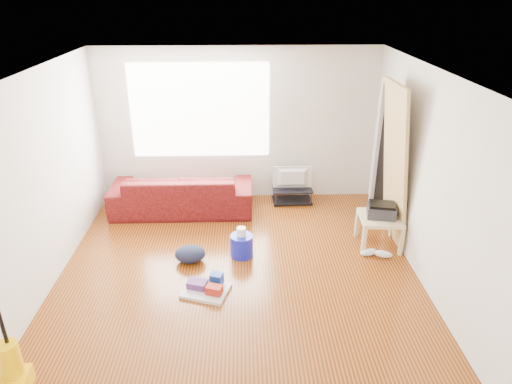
{
  "coord_description": "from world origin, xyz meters",
  "views": [
    {
      "loc": [
        0.08,
        -4.67,
        3.35
      ],
      "look_at": [
        0.24,
        0.6,
        0.93
      ],
      "focal_mm": 32.0,
      "sensor_mm": 36.0,
      "label": 1
    }
  ],
  "objects_px": {
    "backpack": "(191,261)",
    "cleaning_tray": "(207,287)",
    "side_table": "(380,221)",
    "vacuum": "(11,369)",
    "sofa": "(183,210)",
    "bucket": "(242,255)",
    "tv_stand": "(292,195)"
  },
  "relations": [
    {
      "from": "backpack",
      "to": "cleaning_tray",
      "type": "bearing_deg",
      "value": -69.79
    },
    {
      "from": "side_table",
      "to": "vacuum",
      "type": "height_order",
      "value": "vacuum"
    },
    {
      "from": "cleaning_tray",
      "to": "sofa",
      "type": "bearing_deg",
      "value": 103.92
    },
    {
      "from": "sofa",
      "to": "bucket",
      "type": "bearing_deg",
      "value": 124.65
    },
    {
      "from": "tv_stand",
      "to": "bucket",
      "type": "relative_size",
      "value": 2.17
    },
    {
      "from": "backpack",
      "to": "vacuum",
      "type": "xyz_separation_m",
      "value": [
        -1.37,
        -2.05,
        0.24
      ]
    },
    {
      "from": "cleaning_tray",
      "to": "backpack",
      "type": "xyz_separation_m",
      "value": [
        -0.27,
        0.66,
        -0.06
      ]
    },
    {
      "from": "bucket",
      "to": "tv_stand",
      "type": "bearing_deg",
      "value": 62.69
    },
    {
      "from": "sofa",
      "to": "cleaning_tray",
      "type": "height_order",
      "value": "sofa"
    },
    {
      "from": "backpack",
      "to": "vacuum",
      "type": "relative_size",
      "value": 0.31
    },
    {
      "from": "sofa",
      "to": "side_table",
      "type": "distance_m",
      "value": 3.1
    },
    {
      "from": "cleaning_tray",
      "to": "vacuum",
      "type": "distance_m",
      "value": 2.15
    },
    {
      "from": "sofa",
      "to": "bucket",
      "type": "height_order",
      "value": "sofa"
    },
    {
      "from": "sofa",
      "to": "tv_stand",
      "type": "bearing_deg",
      "value": -171.43
    },
    {
      "from": "tv_stand",
      "to": "side_table",
      "type": "bearing_deg",
      "value": -55.35
    },
    {
      "from": "tv_stand",
      "to": "cleaning_tray",
      "type": "distance_m",
      "value": 2.73
    },
    {
      "from": "cleaning_tray",
      "to": "side_table",
      "type": "bearing_deg",
      "value": 23.33
    },
    {
      "from": "tv_stand",
      "to": "cleaning_tray",
      "type": "height_order",
      "value": "tv_stand"
    },
    {
      "from": "side_table",
      "to": "cleaning_tray",
      "type": "xyz_separation_m",
      "value": [
        -2.32,
        -1.0,
        -0.32
      ]
    },
    {
      "from": "tv_stand",
      "to": "cleaning_tray",
      "type": "xyz_separation_m",
      "value": [
        -1.26,
        -2.42,
        -0.07
      ]
    },
    {
      "from": "side_table",
      "to": "backpack",
      "type": "bearing_deg",
      "value": -172.53
    },
    {
      "from": "bucket",
      "to": "backpack",
      "type": "xyz_separation_m",
      "value": [
        -0.68,
        -0.12,
        0.0
      ]
    },
    {
      "from": "tv_stand",
      "to": "bucket",
      "type": "distance_m",
      "value": 1.85
    },
    {
      "from": "cleaning_tray",
      "to": "backpack",
      "type": "distance_m",
      "value": 0.71
    },
    {
      "from": "tv_stand",
      "to": "bucket",
      "type": "height_order",
      "value": "tv_stand"
    },
    {
      "from": "sofa",
      "to": "backpack",
      "type": "distance_m",
      "value": 1.52
    },
    {
      "from": "sofa",
      "to": "bucket",
      "type": "xyz_separation_m",
      "value": [
        0.95,
        -1.37,
        0.0
      ]
    },
    {
      "from": "bucket",
      "to": "vacuum",
      "type": "distance_m",
      "value": 2.99
    },
    {
      "from": "tv_stand",
      "to": "side_table",
      "type": "relative_size",
      "value": 1.14
    },
    {
      "from": "side_table",
      "to": "vacuum",
      "type": "relative_size",
      "value": 0.46
    },
    {
      "from": "sofa",
      "to": "vacuum",
      "type": "xyz_separation_m",
      "value": [
        -1.1,
        -3.54,
        0.24
      ]
    },
    {
      "from": "side_table",
      "to": "backpack",
      "type": "xyz_separation_m",
      "value": [
        -2.58,
        -0.34,
        -0.38
      ]
    }
  ]
}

